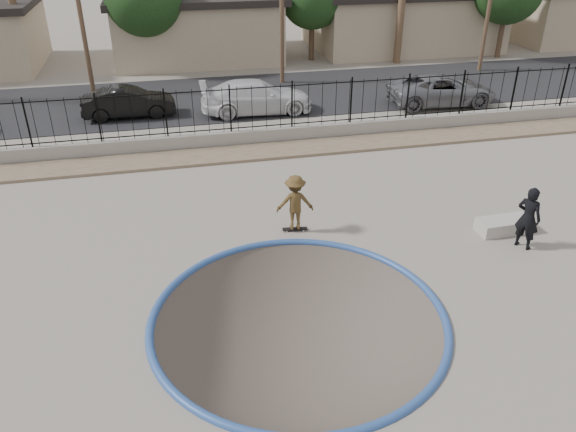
# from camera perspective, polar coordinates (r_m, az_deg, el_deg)

# --- Properties ---
(ground) EXTENTS (120.00, 120.00, 2.20)m
(ground) POSITION_cam_1_polar(r_m,az_deg,el_deg) (25.07, -6.12, 6.20)
(ground) COLOR gray
(ground) RESTS_ON ground
(bowl_pit) EXTENTS (6.84, 6.84, 1.80)m
(bowl_pit) POSITION_cam_1_polar(r_m,az_deg,el_deg) (13.34, 1.08, -10.31)
(bowl_pit) COLOR #483D37
(bowl_pit) RESTS_ON ground
(coping_ring) EXTENTS (7.04, 7.04, 0.20)m
(coping_ring) POSITION_cam_1_polar(r_m,az_deg,el_deg) (13.34, 1.08, -10.31)
(coping_ring) COLOR #2D5094
(coping_ring) RESTS_ON ground
(rock_strip) EXTENTS (42.00, 1.60, 0.11)m
(rock_strip) POSITION_cam_1_polar(r_m,az_deg,el_deg) (22.05, -5.32, 6.29)
(rock_strip) COLOR #937A60
(rock_strip) RESTS_ON ground
(retaining_wall) EXTENTS (42.00, 0.45, 0.60)m
(retaining_wall) POSITION_cam_1_polar(r_m,az_deg,el_deg) (22.98, -5.74, 7.86)
(retaining_wall) COLOR gray
(retaining_wall) RESTS_ON ground
(fence) EXTENTS (40.00, 0.04, 1.80)m
(fence) POSITION_cam_1_polar(r_m,az_deg,el_deg) (22.59, -5.89, 10.71)
(fence) COLOR black
(fence) RESTS_ON retaining_wall
(street) EXTENTS (90.00, 8.00, 0.04)m
(street) POSITION_cam_1_polar(r_m,az_deg,el_deg) (29.39, -7.54, 11.82)
(street) COLOR black
(street) RESTS_ON ground
(house_center) EXTENTS (10.60, 8.60, 3.90)m
(house_center) POSITION_cam_1_polar(r_m,az_deg,el_deg) (38.19, -9.38, 18.58)
(house_center) COLOR tan
(house_center) RESTS_ON ground
(house_east) EXTENTS (12.60, 8.60, 3.90)m
(house_east) POSITION_cam_1_polar(r_m,az_deg,el_deg) (41.55, 11.39, 19.20)
(house_east) COLOR tan
(house_east) RESTS_ON ground
(skater) EXTENTS (1.15, 0.75, 1.68)m
(skater) POSITION_cam_1_polar(r_m,az_deg,el_deg) (16.32, 0.72, 1.08)
(skater) COLOR brown
(skater) RESTS_ON ground
(skateboard) EXTENTS (0.76, 0.28, 0.06)m
(skateboard) POSITION_cam_1_polar(r_m,az_deg,el_deg) (16.70, 0.70, -1.32)
(skateboard) COLOR black
(skateboard) RESTS_ON ground
(videographer) EXTENTS (0.74, 0.81, 1.85)m
(videographer) POSITION_cam_1_polar(r_m,az_deg,el_deg) (16.84, 23.21, -0.18)
(videographer) COLOR black
(videographer) RESTS_ON ground
(concrete_ledge) EXTENTS (1.61, 0.73, 0.40)m
(concrete_ledge) POSITION_cam_1_polar(r_m,az_deg,el_deg) (17.78, 21.11, -0.89)
(concrete_ledge) COLOR #ACA398
(concrete_ledge) RESTS_ON ground
(car_b) EXTENTS (4.16, 1.51, 1.36)m
(car_b) POSITION_cam_1_polar(r_m,az_deg,el_deg) (27.05, -15.87, 11.06)
(car_b) COLOR black
(car_b) RESTS_ON street
(car_c) EXTENTS (5.22, 2.23, 1.50)m
(car_c) POSITION_cam_1_polar(r_m,az_deg,el_deg) (26.68, -3.23, 12.01)
(car_c) COLOR white
(car_c) RESTS_ON street
(car_d) EXTENTS (5.30, 2.67, 1.44)m
(car_d) POSITION_cam_1_polar(r_m,az_deg,el_deg) (28.85, 15.35, 12.27)
(car_d) COLOR gray
(car_d) RESTS_ON street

